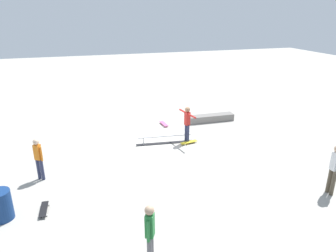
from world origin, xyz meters
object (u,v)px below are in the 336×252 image
Objects in this scene: loose_skateboard_black at (44,209)px; bystander_orange_shirt at (38,157)px; bystander_green_shirt at (150,232)px; trash_bin at (0,205)px; skateboard_main at (189,142)px; skater_main at (187,122)px; bystander_white_shirt at (334,167)px; grind_rail at (165,140)px; loose_skateboard_pink at (164,124)px; skate_ledge at (211,118)px.

bystander_orange_shirt is at bearing 8.24° from loose_skateboard_black.
bystander_green_shirt is 3.94m from loose_skateboard_black.
bystander_orange_shirt reaches higher than trash_bin.
bystander_orange_shirt is 1.90× the size of loose_skateboard_black.
skater_main is at bearing 91.34° from skateboard_main.
bystander_green_shirt is (3.28, 6.47, -0.06)m from skater_main.
bystander_orange_shirt is 9.73m from bystander_white_shirt.
grind_rail is at bearing 148.54° from skateboard_main.
skater_main is at bearing -55.73° from loose_skateboard_black.
grind_rail is 7.04m from trash_bin.
bystander_green_shirt reaches higher than loose_skateboard_pink.
skater_main is (-0.98, 0.20, 0.81)m from grind_rail.
skateboard_main is at bearing -153.78° from trash_bin.
bystander_orange_shirt is at bearing -178.91° from skateboard_main.
skateboard_main is 6.26m from bystander_orange_shirt.
grind_rail reaches higher than skateboard_main.
skater_main is at bearing 45.69° from skate_ledge.
loose_skateboard_black is at bearing -98.69° from bystander_white_shirt.
skateboard_main is 7.17m from bystander_green_shirt.
bystander_white_shirt is at bearing 170.49° from trash_bin.
grind_rail is at bearing -147.47° from trash_bin.
bystander_green_shirt is at bearing -27.49° from bystander_orange_shirt.
bystander_green_shirt is 1.99× the size of loose_skateboard_black.
bystander_green_shirt reaches higher than skate_ledge.
trash_bin is (9.90, -1.66, -0.52)m from bystander_white_shirt.
skateboard_main is at bearing -147.76° from bystander_white_shirt.
loose_skateboard_pink is (-0.61, -2.25, -0.08)m from grind_rail.
bystander_green_shirt is at bearing -129.63° from skateboard_main.
skater_main is 7.25m from bystander_green_shirt.
loose_skateboard_black is (-0.20, 2.02, -0.79)m from bystander_orange_shirt.
grind_rail is 1.60× the size of bystander_green_shirt.
skateboard_main is 5.94m from bystander_white_shirt.
skate_ledge is at bearing -4.76° from bystander_green_shirt.
loose_skateboard_pink is at bearing 86.92° from skateboard_main.
skater_main is 2.06× the size of loose_skateboard_black.
loose_skateboard_black is (5.81, 3.57, -0.89)m from skater_main.
bystander_orange_shirt is at bearing 24.92° from skate_ledge.
bystander_green_shirt reaches higher than skateboard_main.
bystander_green_shirt is at bearing 156.25° from loose_skateboard_pink.
bystander_orange_shirt is at bearing -110.21° from bystander_white_shirt.
skate_ledge is at bearing 36.38° from skateboard_main.
bystander_orange_shirt is (8.22, 3.82, 0.69)m from skate_ledge.
skateboard_main is 0.49× the size of bystander_white_shirt.
bystander_white_shirt is (-0.79, 7.51, 0.77)m from skate_ledge.
skater_main is 0.98× the size of bystander_white_shirt.
loose_skateboard_pink is 0.93× the size of trash_bin.
skater_main reaches higher than bystander_green_shirt.
trash_bin is at bearing -80.40° from bystander_orange_shirt.
skateboard_main and loose_skateboard_pink have the same top height.
bystander_green_shirt is (5.49, 8.73, 0.73)m from skate_ledge.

